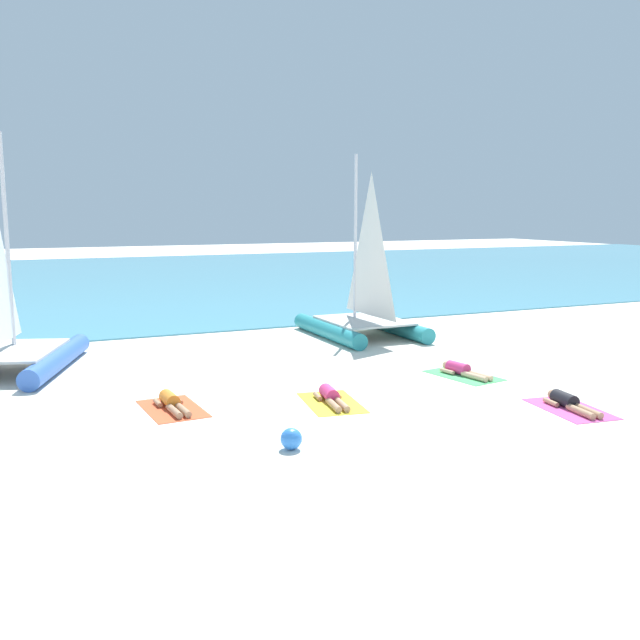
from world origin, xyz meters
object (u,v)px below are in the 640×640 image
object	(u,v)px
towel_center_right	(464,375)
sunbather_center_left	(331,396)
towel_center_left	(332,403)
sunbather_center_right	(462,370)
sunbather_rightmost	(568,402)
beach_ball	(291,439)
sunbather_leftmost	(171,402)
towel_rightmost	(570,409)
sailboat_blue	(5,337)
towel_leftmost	(173,409)
sailboat_teal	(363,310)

from	to	relation	value
towel_center_right	sunbather_center_left	bearing A→B (deg)	-168.24
towel_center_left	sunbather_center_right	world-z (taller)	sunbather_center_right
sunbather_rightmost	towel_center_left	bearing A→B (deg)	158.32
sunbather_center_right	beach_ball	xyz separation A→B (m)	(-5.95, -3.35, 0.06)
sunbather_center_right	sunbather_rightmost	bearing A→B (deg)	-94.65
sunbather_leftmost	towel_rightmost	distance (m)	8.32
sailboat_blue	towel_center_right	world-z (taller)	sailboat_blue
sunbather_center_left	sunbather_rightmost	world-z (taller)	same
towel_leftmost	sunbather_center_right	size ratio (longest dim) A/B	1.21
towel_leftmost	towel_rightmost	size ratio (longest dim) A/B	1.00
sailboat_blue	towel_leftmost	distance (m)	6.05
sunbather_leftmost	beach_ball	xyz separation A→B (m)	(1.34, -3.39, 0.06)
towel_center_left	towel_rightmost	distance (m)	4.99
towel_center_left	towel_leftmost	bearing A→B (deg)	163.71
towel_center_right	towel_rightmost	size ratio (longest dim) A/B	1.00
sailboat_blue	sunbather_rightmost	world-z (taller)	sailboat_blue
sailboat_teal	towel_leftmost	distance (m)	9.59
sailboat_teal	towel_rightmost	size ratio (longest dim) A/B	3.10
sailboat_teal	sunbather_leftmost	distance (m)	9.54
sunbather_center_right	beach_ball	world-z (taller)	beach_ball
towel_rightmost	beach_ball	bearing A→B (deg)	179.21
towel_leftmost	beach_ball	distance (m)	3.58
sailboat_blue	sailboat_teal	xyz separation A→B (m)	(10.66, 0.76, -0.03)
towel_leftmost	towel_center_right	size ratio (longest dim) A/B	1.00
sailboat_blue	towel_center_left	size ratio (longest dim) A/B	3.19
sailboat_blue	sunbather_center_right	bearing A→B (deg)	-6.59
towel_center_right	sunbather_rightmost	distance (m)	3.32
sunbather_rightmost	sunbather_center_right	bearing A→B (deg)	101.91
towel_center_left	sunbather_rightmost	size ratio (longest dim) A/B	1.21
sunbather_leftmost	sunbather_rightmost	bearing A→B (deg)	-27.75
sunbather_leftmost	sunbather_rightmost	size ratio (longest dim) A/B	1.00
sailboat_blue	sunbather_center_left	xyz separation A→B (m)	(6.36, -5.98, -0.77)
sunbather_leftmost	sunbather_center_right	size ratio (longest dim) A/B	1.00
towel_center_right	towel_center_left	bearing A→B (deg)	-167.38
sailboat_teal	sunbather_center_right	distance (m)	5.89
towel_center_left	beach_ball	world-z (taller)	beach_ball
sunbather_center_right	sunbather_rightmost	distance (m)	3.39
towel_center_left	sunbather_center_right	distance (m)	4.18
sunbather_center_left	sunbather_leftmost	bearing A→B (deg)	172.63
towel_center_left	towel_rightmost	size ratio (longest dim) A/B	1.00
sailboat_blue	towel_leftmost	size ratio (longest dim) A/B	3.19
sailboat_teal	sunbather_center_left	distance (m)	8.03
sunbather_center_left	sunbather_center_right	distance (m)	4.16
sunbather_center_left	towel_rightmost	world-z (taller)	sunbather_center_left
sailboat_blue	sunbather_leftmost	xyz separation A→B (m)	(3.12, -5.04, -0.77)
sunbather_center_right	sunbather_rightmost	xyz separation A→B (m)	(0.28, -3.37, 0.00)
sunbather_center_right	towel_leftmost	bearing A→B (deg)	170.93
sunbather_leftmost	towel_center_left	xyz separation A→B (m)	(3.23, -1.01, -0.13)
sunbather_center_left	sunbather_rightmost	distance (m)	4.98
beach_ball	sunbather_center_right	bearing A→B (deg)	29.40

